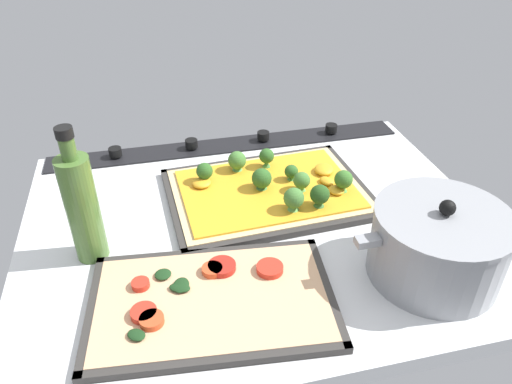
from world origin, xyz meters
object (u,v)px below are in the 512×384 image
Objects in this scene: baking_tray_front at (268,194)px; veggie_pizza_back at (210,298)px; oil_bottle at (82,206)px; baking_tray_back at (212,303)px; cooking_pot at (438,244)px; broccoli_pizza at (271,187)px.

veggie_pizza_back is (15.27, 25.24, 0.71)cm from baking_tray_front.
veggie_pizza_back is 1.51× the size of oil_bottle.
baking_tray_back is 1.62× the size of oil_bottle.
baking_tray_front and baking_tray_back have the same top height.
oil_bottle is (17.53, -15.61, 9.48)cm from baking_tray_back.
baking_tray_back is 35.30cm from cooking_pot.
baking_tray_front is 33.81cm from cooking_pot.
baking_tray_front is at bearing -4.62° from broccoli_pizza.
broccoli_pizza reaches higher than baking_tray_front.
veggie_pizza_back reaches higher than baking_tray_back.
broccoli_pizza is 1.35× the size of cooking_pot.
baking_tray_front is 1.75cm from broccoli_pizza.
cooking_pot is at bearing 125.54° from broccoli_pizza.
baking_tray_front is at bearing -162.93° from oil_bottle.
oil_bottle is (17.27, -15.25, 8.78)cm from veggie_pizza_back.
broccoli_pizza is at bearing -122.41° from veggie_pizza_back.
oil_bottle reaches higher than baking_tray_back.
cooking_pot is at bearing 177.41° from veggie_pizza_back.
oil_bottle is at bearing 16.62° from broccoli_pizza.
cooking_pot reaches higher than baking_tray_back.
baking_tray_back is at bearing 126.09° from veggie_pizza_back.
baking_tray_front is 29.51cm from veggie_pizza_back.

